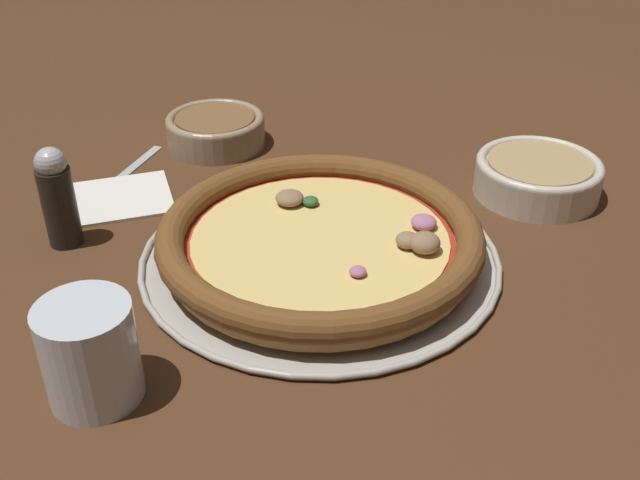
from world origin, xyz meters
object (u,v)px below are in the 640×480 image
pizza (321,238)px  pepper_shaker (58,197)px  bowl_far (216,129)px  drinking_cup (90,353)px  napkin (117,197)px  fork (121,177)px  bowl_near (538,175)px  pizza_tray (320,257)px

pizza → pepper_shaker: bearing=-22.2°
pizza → bowl_far: bearing=-78.4°
bowl_far → drinking_cup: bearing=70.1°
bowl_far → napkin: bowl_far is taller
fork → pepper_shaker: size_ratio=1.32×
pizza → bowl_near: size_ratio=2.26×
bowl_near → bowl_far: bearing=-34.0°
pizza_tray → napkin: bearing=-43.0°
pizza → drinking_cup: 0.27m
napkin → bowl_far: bearing=-137.8°
pizza_tray → pizza: 0.02m
drinking_cup → pepper_shaker: 0.25m
bowl_near → pepper_shaker: size_ratio=1.33×
drinking_cup → fork: 0.40m
bowl_near → pepper_shaker: bearing=-3.3°
pizza_tray → bowl_far: 0.32m
bowl_near → fork: size_ratio=1.01×
pepper_shaker → bowl_near: bearing=176.7°
bowl_far → fork: bowl_far is taller
bowl_near → bowl_far: bowl_near is taller
napkin → drinking_cup: bearing=85.3°
fork → pizza: bearing=72.1°
pepper_shaker → fork: bearing=-114.3°
fork → pepper_shaker: (0.06, 0.14, 0.05)m
drinking_cup → pepper_shaker: pepper_shaker is taller
pizza_tray → pizza: bearing=175.0°
bowl_far → drinking_cup: 0.49m
bowl_near → fork: bearing=-19.5°
pizza_tray → drinking_cup: size_ratio=4.28×
pizza → napkin: (0.20, -0.19, -0.02)m
bowl_far → napkin: 0.19m
bowl_near → bowl_far: (0.36, -0.24, -0.00)m
bowl_far → bowl_near: bearing=146.0°
pizza → pepper_shaker: 0.28m
pizza_tray → pepper_shaker: size_ratio=3.34×
pizza_tray → bowl_near: 0.30m
drinking_cup → napkin: 0.34m
bowl_far → pizza_tray: bearing=101.5°
pizza → fork: pizza is taller
pizza → bowl_near: pizza is taller
pizza_tray → fork: pizza_tray is taller
drinking_cup → pepper_shaker: size_ratio=0.78×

